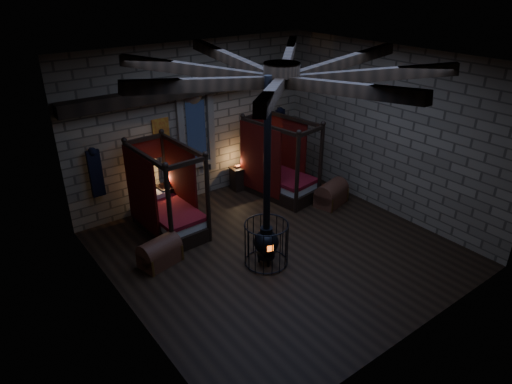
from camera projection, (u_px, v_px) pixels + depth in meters
room at (278, 85)px, 8.85m from camera, size 7.02×7.02×4.29m
bed_left at (168, 210)px, 10.98m from camera, size 1.16×2.09×2.14m
bed_right at (278, 176)px, 12.77m from camera, size 1.39×2.20×2.16m
trunk_left at (160, 252)px, 9.80m from camera, size 0.96×0.72×0.63m
trunk_right at (331, 194)px, 12.30m from camera, size 1.02×0.79×0.67m
nightstand_left at (168, 199)px, 11.82m from camera, size 0.51×0.49×0.95m
nightstand_right at (238, 178)px, 13.12m from camera, size 0.45×0.43×0.74m
stove at (266, 239)px, 9.68m from camera, size 0.95×0.95×4.05m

